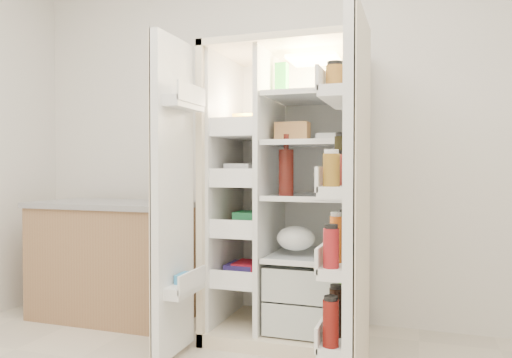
% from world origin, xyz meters
% --- Properties ---
extents(wall_back, '(4.00, 0.02, 2.70)m').
position_xyz_m(wall_back, '(0.00, 2.00, 1.35)').
color(wall_back, silver).
rests_on(wall_back, floor).
extents(refrigerator, '(0.92, 0.70, 1.80)m').
position_xyz_m(refrigerator, '(0.13, 1.65, 0.74)').
color(refrigerator, beige).
rests_on(refrigerator, floor).
extents(freezer_door, '(0.15, 0.40, 1.72)m').
position_xyz_m(freezer_door, '(-0.39, 1.05, 0.89)').
color(freezer_door, white).
rests_on(freezer_door, floor).
extents(fridge_door, '(0.17, 0.58, 1.72)m').
position_xyz_m(fridge_door, '(0.59, 0.96, 0.87)').
color(fridge_door, white).
rests_on(fridge_door, floor).
extents(kitchen_counter, '(1.12, 0.60, 0.82)m').
position_xyz_m(kitchen_counter, '(-1.15, 1.60, 0.41)').
color(kitchen_counter, olive).
rests_on(kitchen_counter, floor).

